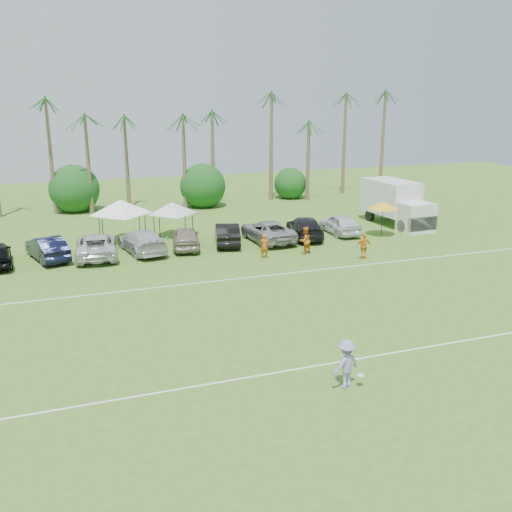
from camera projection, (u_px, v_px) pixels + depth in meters
name	position (u px, v px, depth m)	size (l,w,h in m)	color
ground	(300.00, 396.00, 20.88)	(120.00, 120.00, 0.00)	#416C20
field_lines	(234.00, 319.00, 28.12)	(80.00, 12.10, 0.01)	white
palm_tree_3	(43.00, 102.00, 49.99)	(2.40, 2.40, 11.90)	brown
palm_tree_4	(93.00, 131.00, 51.99)	(2.40, 2.40, 8.90)	brown
palm_tree_5	(136.00, 121.00, 53.05)	(2.40, 2.40, 9.90)	brown
palm_tree_6	(178.00, 111.00, 54.11)	(2.40, 2.40, 10.90)	brown
palm_tree_7	(219.00, 101.00, 55.17)	(2.40, 2.40, 11.90)	brown
palm_tree_8	(267.00, 128.00, 57.49)	(2.40, 2.40, 8.90)	brown
palm_tree_9	(312.00, 118.00, 58.87)	(2.40, 2.40, 9.90)	brown
palm_tree_10	(355.00, 109.00, 60.26)	(2.40, 2.40, 10.90)	brown
palm_tree_11	(388.00, 101.00, 61.32)	(2.40, 2.40, 11.90)	brown
bush_tree_1	(75.00, 192.00, 53.79)	(4.00, 4.00, 4.00)	brown
bush_tree_2	(198.00, 186.00, 57.68)	(4.00, 4.00, 4.00)	brown
bush_tree_3	(289.00, 181.00, 60.91)	(4.00, 4.00, 4.00)	brown
sideline_player_a	(264.00, 246.00, 38.43)	(0.61, 0.40, 1.66)	#CD5516
sideline_player_b	(305.00, 240.00, 39.46)	(0.91, 0.71, 1.88)	#D36317
sideline_player_c	(364.00, 246.00, 38.16)	(1.05, 0.44, 1.79)	orange
box_truck	(397.00, 202.00, 47.94)	(3.04, 7.25, 3.67)	silver
canopy_tent_left	(120.00, 200.00, 41.90)	(4.65, 4.65, 3.77)	black
canopy_tent_right	(172.00, 202.00, 43.74)	(3.91, 3.91, 3.17)	black
market_umbrella	(383.00, 205.00, 44.08)	(2.44, 2.44, 2.72)	black
frisbee_player	(346.00, 364.00, 21.30)	(1.38, 1.05, 1.89)	#938DC9
parked_car_1	(47.00, 248.00, 38.02)	(1.70, 4.87, 1.60)	black
parked_car_2	(96.00, 246.00, 38.65)	(2.66, 5.77, 1.60)	silver
parked_car_3	(142.00, 241.00, 39.83)	(2.25, 5.53, 1.60)	silver
parked_car_4	(186.00, 238.00, 40.84)	(1.89, 4.71, 1.60)	gray
parked_car_5	(227.00, 234.00, 42.01)	(1.70, 4.87, 1.60)	black
parked_car_6	(268.00, 231.00, 42.84)	(2.66, 5.77, 1.60)	gray
parked_car_7	(305.00, 227.00, 43.99)	(2.25, 5.53, 1.60)	black
parked_car_8	(340.00, 224.00, 45.16)	(1.89, 4.71, 1.60)	silver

